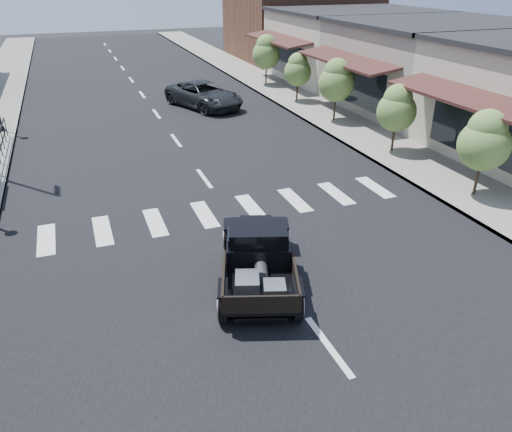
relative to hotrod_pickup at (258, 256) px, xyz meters
name	(u,v)px	position (x,y,z in m)	size (l,w,h in m)	color
ground	(274,274)	(0.53, 0.19, -0.76)	(120.00, 120.00, 0.00)	black
road	(164,124)	(0.53, 15.19, -0.75)	(14.00, 80.00, 0.02)	black
road_markings	(186,154)	(0.53, 10.19, -0.76)	(12.00, 60.00, 0.06)	silver
sidewalk_right	(313,108)	(9.03, 15.19, -0.68)	(3.00, 80.00, 0.15)	gray
storefront_mid	(436,67)	(15.53, 13.19, 1.49)	(10.00, 9.00, 4.50)	gray
storefront_far	(353,46)	(15.53, 22.19, 1.49)	(10.00, 9.00, 4.50)	beige
far_building_right	(300,16)	(16.03, 32.19, 2.74)	(11.00, 10.00, 7.00)	brown
small_tree_a	(482,155)	(8.83, 2.23, 0.82)	(1.71, 1.71, 2.85)	#5A7C39
small_tree_b	(395,119)	(8.83, 7.16, 0.75)	(1.63, 1.63, 2.72)	#5A7C39
small_tree_c	(336,91)	(8.83, 12.34, 0.88)	(1.78, 1.78, 2.97)	#5A7C39
small_tree_d	(297,78)	(8.83, 16.93, 0.70)	(1.57, 1.57, 2.62)	#5A7C39
small_tree_e	(266,61)	(8.83, 21.91, 0.93)	(1.84, 1.84, 3.07)	#5A7C39
hotrod_pickup	(258,256)	(0.00, 0.00, 0.00)	(2.04, 4.37, 1.52)	black
second_car	(204,95)	(3.39, 17.73, -0.04)	(2.37, 5.14, 1.43)	black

